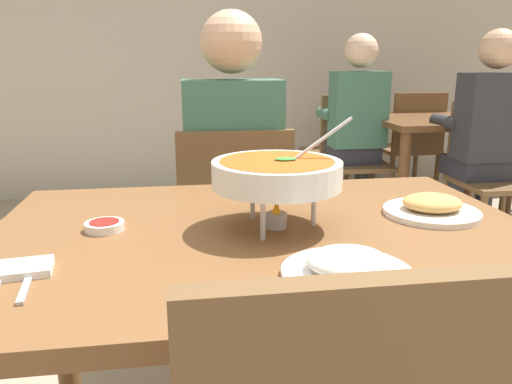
{
  "coord_description": "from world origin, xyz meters",
  "views": [
    {
      "loc": [
        -0.19,
        -1.09,
        1.14
      ],
      "look_at": [
        0.0,
        0.15,
        0.8
      ],
      "focal_mm": 34.84,
      "sensor_mm": 36.0,
      "label": 1
    }
  ],
  "objects_px": {
    "chair_diner_main": "(233,227)",
    "chair_bg_middle": "(352,152)",
    "appetizer_plate": "(432,207)",
    "chair_bg_corner": "(345,143)",
    "dining_table_far": "(444,137)",
    "chair_bg_left": "(489,168)",
    "patron_bg_middle": "(356,120)",
    "curry_bowl": "(277,174)",
    "dining_table_main": "(265,271)",
    "diner_main": "(232,166)",
    "rice_plate": "(347,268)",
    "patron_bg_left": "(485,129)",
    "chair_bg_window": "(412,142)",
    "sauce_dish": "(105,226)"
  },
  "relations": [
    {
      "from": "dining_table_main",
      "to": "patron_bg_left",
      "type": "distance_m",
      "value": 2.25
    },
    {
      "from": "chair_bg_left",
      "to": "appetizer_plate",
      "type": "bearing_deg",
      "value": -127.72
    },
    {
      "from": "dining_table_far",
      "to": "patron_bg_middle",
      "type": "relative_size",
      "value": 0.76
    },
    {
      "from": "dining_table_main",
      "to": "rice_plate",
      "type": "relative_size",
      "value": 5.3
    },
    {
      "from": "diner_main",
      "to": "chair_bg_middle",
      "type": "distance_m",
      "value": 1.81
    },
    {
      "from": "chair_diner_main",
      "to": "patron_bg_left",
      "type": "relative_size",
      "value": 0.69
    },
    {
      "from": "chair_diner_main",
      "to": "patron_bg_left",
      "type": "height_order",
      "value": "patron_bg_left"
    },
    {
      "from": "dining_table_far",
      "to": "chair_bg_corner",
      "type": "distance_m",
      "value": 0.75
    },
    {
      "from": "rice_plate",
      "to": "patron_bg_middle",
      "type": "bearing_deg",
      "value": 70.01
    },
    {
      "from": "sauce_dish",
      "to": "chair_bg_left",
      "type": "xyz_separation_m",
      "value": [
        2.02,
        1.56,
        -0.26
      ]
    },
    {
      "from": "dining_table_far",
      "to": "chair_bg_corner",
      "type": "relative_size",
      "value": 1.11
    },
    {
      "from": "rice_plate",
      "to": "patron_bg_middle",
      "type": "relative_size",
      "value": 0.18
    },
    {
      "from": "chair_diner_main",
      "to": "appetizer_plate",
      "type": "bearing_deg",
      "value": -57.92
    },
    {
      "from": "chair_bg_left",
      "to": "chair_bg_corner",
      "type": "relative_size",
      "value": 1.0
    },
    {
      "from": "dining_table_far",
      "to": "chair_bg_corner",
      "type": "xyz_separation_m",
      "value": [
        -0.54,
        0.51,
        -0.11
      ]
    },
    {
      "from": "diner_main",
      "to": "curry_bowl",
      "type": "height_order",
      "value": "diner_main"
    },
    {
      "from": "chair_bg_window",
      "to": "patron_bg_left",
      "type": "height_order",
      "value": "patron_bg_left"
    },
    {
      "from": "chair_bg_middle",
      "to": "appetizer_plate",
      "type": "bearing_deg",
      "value": -104.64
    },
    {
      "from": "dining_table_far",
      "to": "patron_bg_middle",
      "type": "bearing_deg",
      "value": 176.69
    },
    {
      "from": "chair_bg_middle",
      "to": "patron_bg_middle",
      "type": "relative_size",
      "value": 0.69
    },
    {
      "from": "rice_plate",
      "to": "patron_bg_left",
      "type": "xyz_separation_m",
      "value": [
        1.49,
        1.89,
        -0.03
      ]
    },
    {
      "from": "dining_table_main",
      "to": "dining_table_far",
      "type": "relative_size",
      "value": 1.27
    },
    {
      "from": "chair_diner_main",
      "to": "chair_bg_middle",
      "type": "height_order",
      "value": "same"
    },
    {
      "from": "chair_diner_main",
      "to": "chair_bg_middle",
      "type": "bearing_deg",
      "value": 56.19
    },
    {
      "from": "chair_bg_window",
      "to": "chair_bg_middle",
      "type": "bearing_deg",
      "value": -149.14
    },
    {
      "from": "chair_bg_middle",
      "to": "chair_bg_corner",
      "type": "bearing_deg",
      "value": 79.59
    },
    {
      "from": "dining_table_main",
      "to": "chair_bg_corner",
      "type": "height_order",
      "value": "chair_bg_corner"
    },
    {
      "from": "chair_bg_middle",
      "to": "chair_bg_window",
      "type": "relative_size",
      "value": 1.0
    },
    {
      "from": "diner_main",
      "to": "dining_table_far",
      "type": "distance_m",
      "value": 2.12
    },
    {
      "from": "curry_bowl",
      "to": "patron_bg_left",
      "type": "height_order",
      "value": "patron_bg_left"
    },
    {
      "from": "curry_bowl",
      "to": "chair_bg_middle",
      "type": "xyz_separation_m",
      "value": [
        0.99,
        2.24,
        -0.37
      ]
    },
    {
      "from": "dining_table_far",
      "to": "patron_bg_left",
      "type": "distance_m",
      "value": 0.55
    },
    {
      "from": "dining_table_main",
      "to": "patron_bg_left",
      "type": "height_order",
      "value": "patron_bg_left"
    },
    {
      "from": "patron_bg_left",
      "to": "patron_bg_middle",
      "type": "bearing_deg",
      "value": 136.39
    },
    {
      "from": "chair_diner_main",
      "to": "dining_table_far",
      "type": "bearing_deg",
      "value": 40.49
    },
    {
      "from": "diner_main",
      "to": "appetizer_plate",
      "type": "bearing_deg",
      "value": -59.1
    },
    {
      "from": "rice_plate",
      "to": "patron_bg_left",
      "type": "distance_m",
      "value": 2.4
    },
    {
      "from": "dining_table_main",
      "to": "chair_bg_left",
      "type": "relative_size",
      "value": 1.41
    },
    {
      "from": "appetizer_plate",
      "to": "patron_bg_middle",
      "type": "xyz_separation_m",
      "value": [
        0.56,
        2.12,
        -0.03
      ]
    },
    {
      "from": "chair_bg_left",
      "to": "rice_plate",
      "type": "bearing_deg",
      "value": -129.18
    },
    {
      "from": "dining_table_far",
      "to": "dining_table_main",
      "type": "bearing_deg",
      "value": -127.42
    },
    {
      "from": "chair_bg_middle",
      "to": "rice_plate",
      "type": "bearing_deg",
      "value": -109.76
    },
    {
      "from": "chair_diner_main",
      "to": "rice_plate",
      "type": "height_order",
      "value": "chair_diner_main"
    },
    {
      "from": "chair_bg_middle",
      "to": "chair_bg_window",
      "type": "height_order",
      "value": "same"
    },
    {
      "from": "chair_bg_left",
      "to": "patron_bg_middle",
      "type": "distance_m",
      "value": 0.89
    },
    {
      "from": "chair_diner_main",
      "to": "chair_bg_middle",
      "type": "distance_m",
      "value": 1.82
    },
    {
      "from": "dining_table_main",
      "to": "dining_table_far",
      "type": "xyz_separation_m",
      "value": [
        1.63,
        2.13,
        -0.03
      ]
    },
    {
      "from": "chair_bg_corner",
      "to": "curry_bowl",
      "type": "bearing_deg",
      "value": -111.89
    },
    {
      "from": "chair_bg_left",
      "to": "chair_bg_corner",
      "type": "height_order",
      "value": "same"
    },
    {
      "from": "rice_plate",
      "to": "chair_bg_left",
      "type": "relative_size",
      "value": 0.27
    }
  ]
}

